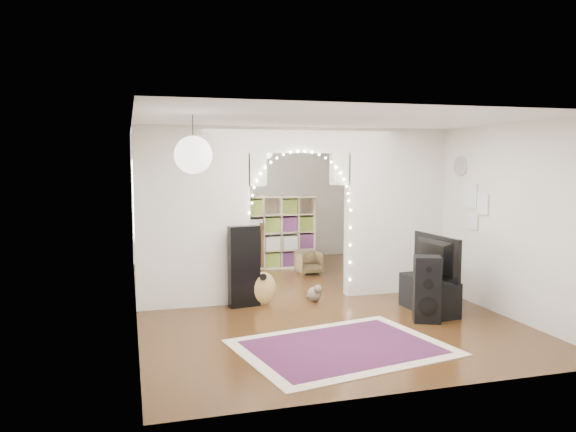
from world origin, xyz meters
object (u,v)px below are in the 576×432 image
object	(u,v)px
acoustic_guitar	(262,275)
media_console	(429,295)
dining_table	(240,234)
bookcase	(280,232)
dining_chair_left	(230,253)
dining_chair_right	(309,263)
floor_speaker	(427,289)

from	to	relation	value
acoustic_guitar	media_console	bearing A→B (deg)	-33.05
media_console	dining_table	world-z (taller)	dining_table
bookcase	dining_chair_left	distance (m)	1.12
dining_table	dining_chair_left	size ratio (longest dim) A/B	1.98
acoustic_guitar	dining_chair_left	xyz separation A→B (m)	(0.06, 3.13, -0.18)
acoustic_guitar	dining_chair_left	world-z (taller)	acoustic_guitar
acoustic_guitar	dining_chair_right	world-z (taller)	acoustic_guitar
floor_speaker	media_console	distance (m)	0.55
floor_speaker	bookcase	xyz separation A→B (m)	(-0.93, 4.21, 0.29)
acoustic_guitar	media_console	size ratio (longest dim) A/B	1.07
dining_table	acoustic_guitar	bearing A→B (deg)	-97.49
floor_speaker	dining_chair_left	world-z (taller)	floor_speaker
media_console	dining_chair_right	world-z (taller)	media_console
floor_speaker	dining_table	bearing A→B (deg)	133.63
bookcase	dining_chair_left	world-z (taller)	bookcase
floor_speaker	dining_table	size ratio (longest dim) A/B	0.73
floor_speaker	dining_chair_right	xyz separation A→B (m)	(-0.54, 3.50, -0.24)
acoustic_guitar	dining_table	xyz separation A→B (m)	(0.26, 3.03, 0.22)
dining_chair_left	bookcase	bearing A→B (deg)	-31.67
dining_table	dining_chair_left	bearing A→B (deg)	151.31
media_console	dining_chair_left	size ratio (longest dim) A/B	1.60
bookcase	dining_table	size ratio (longest dim) A/B	1.20
acoustic_guitar	floor_speaker	distance (m)	2.44
bookcase	dining_chair_right	distance (m)	0.97
dining_chair_left	dining_chair_right	size ratio (longest dim) A/B	1.34
bookcase	dining_table	distance (m)	0.81
dining_chair_right	acoustic_guitar	bearing A→B (deg)	-126.82
bookcase	dining_chair_left	size ratio (longest dim) A/B	2.37
floor_speaker	dining_chair_right	bearing A→B (deg)	121.70
bookcase	dining_chair_right	world-z (taller)	bookcase
bookcase	dining_chair_left	bearing A→B (deg)	169.97
floor_speaker	dining_chair_left	distance (m)	4.96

